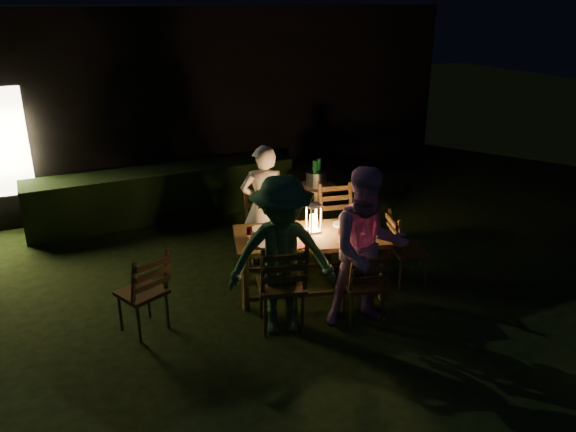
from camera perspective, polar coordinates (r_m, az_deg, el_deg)
name	(u,v)px	position (r m, az deg, el deg)	size (l,w,h in m)	color
garden_envelope	(155,95)	(11.33, -13.37, 11.88)	(40.00, 40.00, 3.20)	black
dining_table	(310,240)	(6.61, 2.24, -2.43)	(1.93, 1.33, 0.73)	#4D3619
chair_near_left	(282,300)	(6.01, -0.65, -8.50)	(0.60, 0.63, 1.08)	#4D3619
chair_near_right	(363,297)	(6.21, 7.68, -8.12)	(0.53, 0.55, 0.95)	#4D3619
chair_far_left	(265,243)	(7.39, -2.38, -2.80)	(0.53, 0.56, 1.00)	#4D3619
chair_far_right	(339,238)	(7.55, 5.18, -2.21)	(0.56, 0.59, 1.05)	#4D3619
chair_end	(407,261)	(7.09, 12.04, -4.51)	(0.56, 0.54, 0.95)	#4D3619
chair_spare	(144,305)	(6.16, -14.39, -8.80)	(0.59, 0.60, 0.98)	#4D3619
person_house_side	(264,206)	(7.25, -2.47, 1.01)	(0.59, 0.39, 1.61)	beige
person_opp_right	(368,249)	(5.90, 8.09, -3.34)	(0.85, 0.66, 1.75)	#D592C1
person_opp_left	(282,256)	(5.72, -0.61, -4.13)	(1.11, 0.64, 1.72)	#356B3C
lantern	(314,220)	(6.58, 2.61, -0.39)	(0.16, 0.16, 0.35)	white
plate_far_left	(261,229)	(6.71, -2.73, -1.34)	(0.25, 0.25, 0.01)	white
plate_near_left	(266,244)	(6.30, -2.29, -2.86)	(0.25, 0.25, 0.01)	white
plate_far_right	(343,224)	(6.87, 5.59, -0.85)	(0.25, 0.25, 0.01)	white
plate_near_right	(352,239)	(6.48, 6.53, -2.29)	(0.25, 0.25, 0.01)	white
wineglass_a	(281,220)	(6.76, -0.69, -0.40)	(0.06, 0.06, 0.18)	#59070F
wineglass_b	(250,235)	(6.35, -3.93, -1.93)	(0.06, 0.06, 0.18)	#59070F
wineglass_c	(341,235)	(6.36, 5.40, -1.93)	(0.06, 0.06, 0.18)	#59070F
wineglass_d	(357,219)	(6.85, 7.07, -0.26)	(0.06, 0.06, 0.18)	#59070F
wineglass_e	(306,238)	(6.26, 1.88, -2.23)	(0.06, 0.06, 0.18)	silver
bottle_table	(289,224)	(6.49, 0.10, -0.85)	(0.07, 0.07, 0.28)	#0F471E
napkin_left	(302,246)	(6.27, 1.46, -3.02)	(0.18, 0.14, 0.01)	red
napkin_right	(362,241)	(6.44, 7.57, -2.53)	(0.18, 0.14, 0.01)	red
phone	(260,248)	(6.23, -2.84, -3.23)	(0.14, 0.07, 0.01)	black
side_table	(316,192)	(8.17, 2.88, 2.45)	(0.58, 0.58, 0.78)	olive
ice_bucket	(316,179)	(8.10, 2.91, 3.80)	(0.30, 0.30, 0.22)	#A5A8AD
bottle_bucket_a	(315,177)	(8.03, 2.73, 4.02)	(0.07, 0.07, 0.32)	#0F471E
bottle_bucket_b	(318,174)	(8.15, 3.09, 4.26)	(0.07, 0.07, 0.32)	#0F471E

